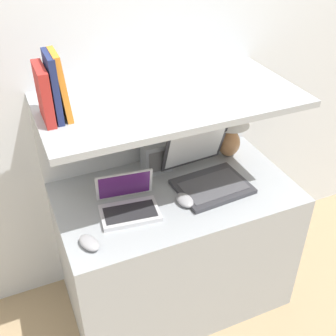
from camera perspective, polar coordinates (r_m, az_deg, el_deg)
The scene contains 13 objects.
wall_back at distance 1.98m, azimuth -3.21°, elevation 14.18°, with size 6.00×0.05×2.40m.
desk at distance 2.16m, azimuth 1.05°, elevation -10.72°, with size 1.09×0.61×0.71m.
back_riser at distance 2.25m, azimuth -2.28°, elevation -1.60°, with size 1.09×0.04×1.12m.
shelf at distance 1.75m, azimuth 0.36°, elevation 9.17°, with size 1.09×0.55×0.03m.
table_lamp at distance 2.11m, azimuth 8.51°, elevation 6.07°, with size 0.19×0.19×0.30m.
laptop_large at distance 1.96m, azimuth 5.24°, elevation -0.71°, with size 0.35×0.36×0.25m.
laptop_small at distance 1.81m, azimuth -5.42°, elevation -4.88°, with size 0.27×0.23×0.16m.
computer_mouse at distance 1.85m, azimuth 2.18°, elevation -4.40°, with size 0.08×0.11×0.03m.
second_mouse at distance 1.68m, azimuth -10.61°, elevation -9.92°, with size 0.09×0.12×0.03m.
router_box at distance 2.02m, azimuth -1.57°, elevation 1.54°, with size 0.14×0.09×0.15m.
book_red at distance 1.59m, azimuth -16.47°, elevation 9.57°, with size 0.04×0.17×0.21m.
book_navy at distance 1.58m, azimuth -15.32°, elevation 10.50°, with size 0.02×0.15×0.25m.
book_orange at distance 1.58m, azimuth -14.35°, elevation 10.77°, with size 0.04×0.13×0.25m.
Camera 1 is at (-0.64, -1.07, 1.89)m, focal length 45.00 mm.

